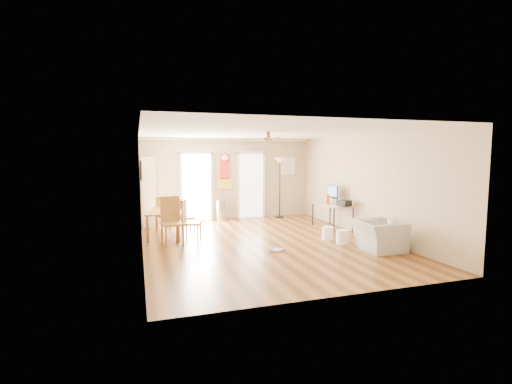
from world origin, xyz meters
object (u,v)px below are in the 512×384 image
object	(u,v)px
torchiere_lamp	(280,188)
trash_can	(221,211)
dining_chair_right_a	(186,216)
dining_chair_far	(163,213)
computer_desk	(332,216)
dining_chair_right_b	(192,221)
dining_table	(166,224)
printer	(344,203)
dining_chair_near	(172,221)
armchair	(379,236)
bookshelf	(148,192)
wastebasket_a	(328,233)
wastebasket_b	(343,237)

from	to	relation	value
torchiere_lamp	trash_can	bearing A→B (deg)	179.19
dining_chair_right_a	dining_chair_far	xyz separation A→B (m)	(-0.56, 0.52, 0.01)
torchiere_lamp	computer_desk	xyz separation A→B (m)	(0.71, -2.22, -0.64)
dining_chair_right_b	dining_chair_far	bearing A→B (deg)	39.46
dining_table	trash_can	bearing A→B (deg)	45.71
dining_chair_far	printer	distance (m)	4.94
dining_chair_near	armchair	xyz separation A→B (m)	(4.23, -1.86, -0.23)
printer	torchiere_lamp	bearing A→B (deg)	91.45
torchiere_lamp	printer	size ratio (longest dim) A/B	6.31
dining_chair_near	computer_desk	distance (m)	4.49
bookshelf	armchair	bearing A→B (deg)	-52.75
dining_chair_near	wastebasket_a	bearing A→B (deg)	-18.30
armchair	trash_can	bearing A→B (deg)	30.99
dining_chair_right_b	printer	bearing A→B (deg)	-72.75
dining_chair_right_b	dining_chair_near	distance (m)	0.54
printer	wastebasket_b	size ratio (longest dim) A/B	0.95
dining_chair_near	dining_table	bearing A→B (deg)	85.41
bookshelf	dining_chair_near	bearing A→B (deg)	-89.53
armchair	dining_chair_right_b	bearing A→B (deg)	63.82
computer_desk	printer	xyz separation A→B (m)	(0.08, -0.50, 0.43)
dining_chair_near	wastebasket_a	distance (m)	3.75
dining_chair_far	dining_chair_right_a	bearing A→B (deg)	141.65
trash_can	wastebasket_b	xyz separation A→B (m)	(2.03, -3.91, -0.15)
bookshelf	trash_can	xyz separation A→B (m)	(2.22, 0.31, -0.69)
bookshelf	torchiere_lamp	xyz separation A→B (m)	(4.19, 0.28, -0.01)
dining_chair_near	wastebasket_a	xyz separation A→B (m)	(3.68, -0.60, -0.40)
dining_chair_right_b	printer	xyz separation A→B (m)	(4.05, -0.18, 0.29)
dining_chair_right_b	wastebasket_b	xyz separation A→B (m)	(3.32, -1.35, -0.33)
dining_table	wastebasket_a	size ratio (longest dim) A/B	4.31
computer_desk	printer	world-z (taller)	printer
computer_desk	dining_chair_far	bearing A→B (deg)	164.55
dining_table	printer	world-z (taller)	printer
dining_chair_right_a	wastebasket_a	xyz separation A→B (m)	(3.20, -1.90, -0.30)
computer_desk	dining_chair_right_b	bearing A→B (deg)	-175.45
dining_chair_far	armchair	bearing A→B (deg)	144.09
dining_chair_right_b	wastebasket_b	size ratio (longest dim) A/B	3.01
bookshelf	dining_chair_right_b	size ratio (longest dim) A/B	2.02
computer_desk	wastebasket_b	size ratio (longest dim) A/B	3.99
dining_chair_right_a	dining_chair_near	xyz separation A→B (m)	(-0.48, -1.30, 0.09)
dining_table	dining_chair_near	bearing A→B (deg)	-85.61
dining_table	dining_chair_right_b	world-z (taller)	dining_chair_right_b
armchair	bookshelf	bearing A→B (deg)	50.21
wastebasket_b	bookshelf	bearing A→B (deg)	139.72
computer_desk	armchair	size ratio (longest dim) A/B	1.31
dining_chair_right_b	wastebasket_a	xyz separation A→B (m)	(3.20, -0.85, -0.34)
computer_desk	wastebasket_b	bearing A→B (deg)	-111.43
printer	wastebasket_b	distance (m)	1.51
dining_chair_near	torchiere_lamp	bearing A→B (deg)	27.67
dining_table	bookshelf	bearing A→B (deg)	103.54
torchiere_lamp	printer	distance (m)	2.84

